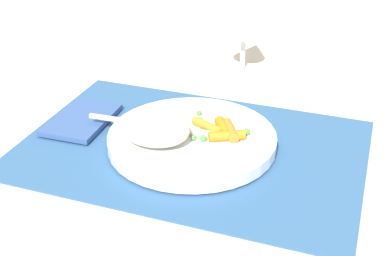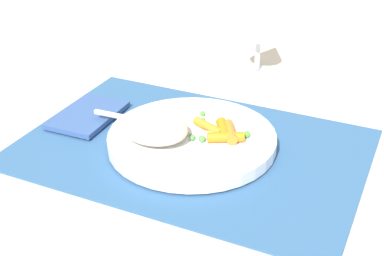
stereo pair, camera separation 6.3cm
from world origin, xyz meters
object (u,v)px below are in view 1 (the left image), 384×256
Objects in this scene: plate at (192,140)px; napkin at (82,120)px; carrot_portion at (222,130)px; rice_mound at (155,129)px; wine_glass at (244,18)px; fork at (163,128)px.

plate is 0.19m from napkin.
rice_mound is at bearing -149.67° from carrot_portion.
wine_glass is 1.18× the size of napkin.
fork is 1.59× the size of napkin.
plate is at bearing -88.36° from wine_glass.
plate is 1.23× the size of fork.
rice_mound reaches higher than fork.
fork is at bearing -4.67° from napkin.
rice_mound is 0.49× the size of fork.
carrot_portion reaches higher than napkin.
plate is at bearing 40.91° from rice_mound.
rice_mound is at bearing -85.40° from fork.
napkin is (-0.23, -0.00, -0.02)m from carrot_portion.
carrot_portion is at bearing 9.80° from fork.
wine_glass reaches higher than fork.
carrot_portion is 0.09m from fork.
carrot_portion is 0.23m from napkin.
wine_glass is at bearing 59.66° from napkin.
rice_mound is 0.36m from wine_glass.
napkin is at bearing 175.33° from fork.
rice_mound is 0.67× the size of wine_glass.
fork is at bearing -177.36° from plate.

